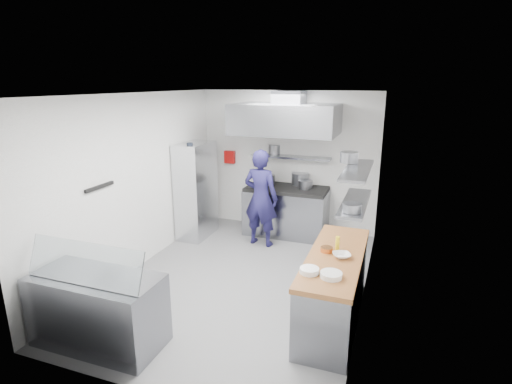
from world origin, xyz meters
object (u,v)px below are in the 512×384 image
at_px(chef, 261,198).
at_px(display_case, 98,310).
at_px(wire_rack, 196,190).
at_px(gas_range, 286,212).

distance_m(chef, display_case, 3.55).
relative_size(chef, display_case, 1.20).
xyz_separation_m(chef, wire_rack, (-1.33, 0.00, 0.02)).
bearing_deg(chef, display_case, 83.46).
bearing_deg(gas_range, display_case, -105.02).
height_order(gas_range, wire_rack, wire_rack).
bearing_deg(display_case, chef, 76.86).
bearing_deg(wire_rack, display_case, -81.20).
bearing_deg(chef, wire_rack, 6.48).
relative_size(gas_range, display_case, 1.07).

